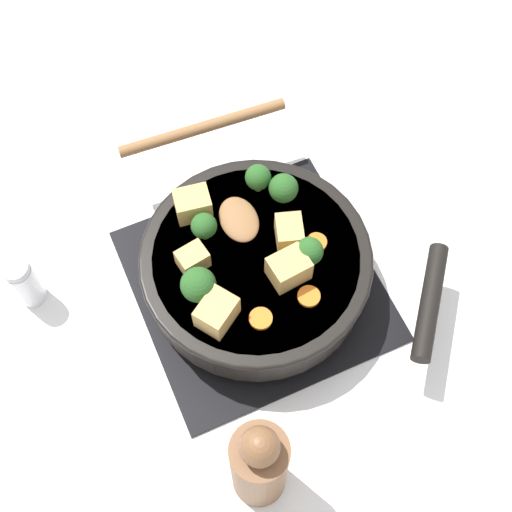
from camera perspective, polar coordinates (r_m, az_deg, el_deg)
The scene contains 19 objects.
ground_plane at distance 0.96m, azimuth 0.00°, elevation -2.36°, with size 2.40×2.40×0.00m, color white.
front_burner_grate at distance 0.95m, azimuth 0.00°, elevation -2.06°, with size 0.31×0.31×0.03m.
skillet_pan at distance 0.90m, azimuth 0.13°, elevation -0.80°, with size 0.35×0.37×0.06m.
wooden_spoon at distance 0.94m, azimuth -2.99°, elevation 7.25°, with size 0.20×0.23×0.02m.
tofu_cube_center_large at distance 0.85m, azimuth 2.63°, elevation -1.01°, with size 0.05×0.04×0.04m, color tan.
tofu_cube_near_handle at distance 0.83m, azimuth -3.16°, elevation -4.52°, with size 0.05×0.04×0.04m, color tan.
tofu_cube_east_chunk at distance 0.87m, azimuth -5.10°, elevation -0.23°, with size 0.04×0.03×0.03m, color tan.
tofu_cube_west_chunk at distance 0.88m, azimuth 2.68°, elevation 1.89°, with size 0.04×0.03×0.03m, color tan.
tofu_cube_back_piece at distance 0.90m, azimuth -5.08°, elevation 4.14°, with size 0.04×0.04×0.04m, color tan.
broccoli_floret_near_spoon at distance 0.86m, azimuth 4.27°, elevation 0.37°, with size 0.03×0.03×0.04m.
broccoli_floret_center_top at distance 0.88m, azimuth -4.19°, elevation 2.40°, with size 0.03×0.03×0.04m.
broccoli_floret_east_rim at distance 0.91m, azimuth 0.17°, elevation 6.29°, with size 0.03×0.03×0.04m.
broccoli_floret_west_rim at distance 0.90m, azimuth 2.21°, elevation 5.42°, with size 0.04×0.04×0.04m.
broccoli_floret_north_edge at distance 0.83m, azimuth -4.64°, elevation -2.32°, with size 0.04×0.04×0.05m.
carrot_slice_orange_thin at distance 0.84m, azimuth 0.38°, elevation -5.03°, with size 0.03×0.03×0.01m, color orange.
carrot_slice_near_center at distance 0.89m, azimuth 4.87°, elevation 1.10°, with size 0.03×0.03×0.01m, color orange.
carrot_slice_edge_slice at distance 0.86m, azimuth 4.25°, elevation -3.25°, with size 0.03×0.03×0.01m, color orange.
pepper_mill at distance 0.79m, azimuth 0.26°, elevation -16.36°, with size 0.06×0.06×0.20m.
salt_shaker at distance 0.96m, azimuth -18.05°, elevation -2.01°, with size 0.04×0.04×0.09m.
Camera 1 is at (0.37, -0.16, 0.87)m, focal length 50.00 mm.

